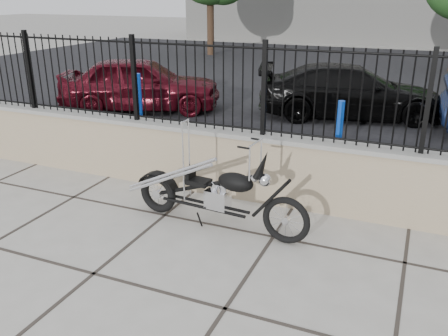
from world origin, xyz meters
name	(u,v)px	position (x,y,z in m)	size (l,w,h in m)	color
ground_plane	(94,274)	(0.00, 0.00, 0.00)	(90.00, 90.00, 0.00)	#99968E
parking_lot	(329,80)	(0.00, 12.50, 0.00)	(30.00, 30.00, 0.00)	black
retaining_wall	(197,158)	(0.00, 2.50, 0.48)	(14.00, 0.36, 0.96)	gray
iron_fence	(196,85)	(0.00, 2.50, 1.56)	(14.00, 0.08, 1.20)	black
chopper_motorcycle	(214,176)	(0.73, 1.50, 0.68)	(2.25, 0.40, 1.35)	black
car_red	(141,84)	(-3.46, 6.45, 0.66)	(1.55, 3.85, 1.31)	#4B0A15
car_black	(350,92)	(1.38, 7.70, 0.61)	(1.70, 4.19, 1.22)	black
bollard_a	(139,100)	(-2.69, 5.15, 0.57)	(0.14, 0.14, 1.15)	#0C4EB7
bollard_b	(339,128)	(1.65, 4.87, 0.50)	(0.12, 0.12, 1.00)	#0D31C3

